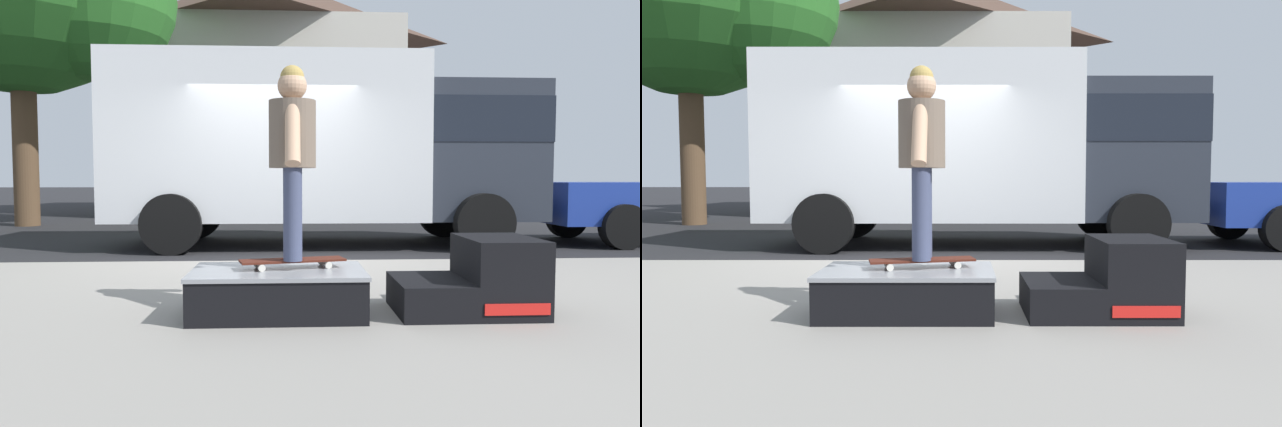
% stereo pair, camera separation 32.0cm
% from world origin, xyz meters
% --- Properties ---
extents(ground_plane, '(140.00, 140.00, 0.00)m').
position_xyz_m(ground_plane, '(0.00, 0.00, 0.00)').
color(ground_plane, black).
extents(sidewalk_slab, '(50.00, 5.00, 0.12)m').
position_xyz_m(sidewalk_slab, '(0.00, -3.00, 0.06)').
color(sidewalk_slab, gray).
rests_on(sidewalk_slab, ground).
extents(skate_box, '(1.27, 0.79, 0.33)m').
position_xyz_m(skate_box, '(0.15, -3.27, 0.30)').
color(skate_box, black).
rests_on(skate_box, sidewalk_slab).
extents(kicker_ramp, '(1.05, 0.75, 0.56)m').
position_xyz_m(kicker_ramp, '(1.63, -3.27, 0.35)').
color(kicker_ramp, black).
rests_on(kicker_ramp, sidewalk_slab).
extents(skateboard, '(0.80, 0.37, 0.07)m').
position_xyz_m(skateboard, '(0.25, -3.22, 0.51)').
color(skateboard, '#4C1E14').
rests_on(skateboard, skate_box).
extents(skater_kid, '(0.35, 0.73, 1.42)m').
position_xyz_m(skater_kid, '(0.25, -3.22, 1.36)').
color(skater_kid, '#3F4766').
rests_on(skater_kid, skateboard).
extents(box_truck, '(6.91, 2.63, 3.05)m').
position_xyz_m(box_truck, '(0.86, 2.20, 1.70)').
color(box_truck, silver).
rests_on(box_truck, ground).
extents(house_behind, '(9.54, 8.23, 8.40)m').
position_xyz_m(house_behind, '(-0.76, 13.09, 4.24)').
color(house_behind, beige).
rests_on(house_behind, ground).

